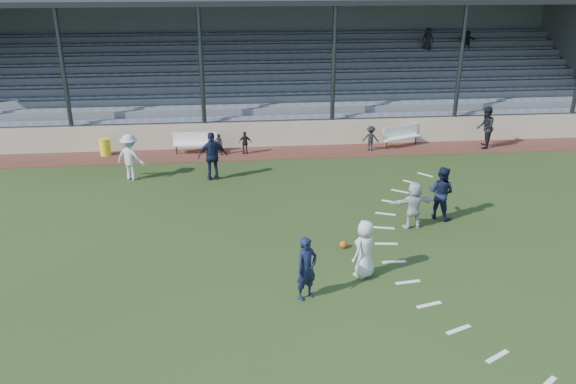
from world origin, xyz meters
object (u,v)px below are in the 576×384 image
(trash_bin, at_px, (105,147))
(bench_left, at_px, (195,141))
(player_navy_lead, at_px, (307,268))
(bench_right, at_px, (401,134))
(official, at_px, (485,127))
(football, at_px, (343,245))
(player_white_lead, at_px, (365,249))

(trash_bin, bearing_deg, bench_left, -1.49)
(bench_left, relative_size, trash_bin, 2.66)
(bench_left, bearing_deg, player_navy_lead, -71.74)
(bench_right, relative_size, trash_bin, 2.64)
(bench_right, height_order, official, official)
(official, bearing_deg, football, -18.27)
(bench_right, relative_size, official, 1.03)
(bench_left, height_order, official, official)
(bench_left, height_order, player_navy_lead, player_navy_lead)
(bench_left, xyz_separation_m, football, (4.98, -9.79, -0.47))
(bench_right, distance_m, player_white_lead, 12.43)
(bench_left, distance_m, official, 13.44)
(football, bearing_deg, official, 47.71)
(player_white_lead, xyz_separation_m, player_navy_lead, (-1.73, -0.95, 0.03))
(football, height_order, official, official)
(trash_bin, height_order, football, trash_bin)
(bench_left, bearing_deg, football, -60.56)
(trash_bin, relative_size, official, 0.39)
(player_white_lead, height_order, official, official)
(bench_right, relative_size, player_navy_lead, 1.17)
(bench_right, bearing_deg, football, -137.17)
(bench_right, bearing_deg, player_white_lead, -132.87)
(football, distance_m, official, 12.59)
(football, bearing_deg, bench_right, 64.88)
(bench_right, height_order, football, bench_right)
(bench_right, xyz_separation_m, official, (3.78, -0.66, 0.41))
(trash_bin, xyz_separation_m, official, (17.45, -0.60, 0.60))
(bench_left, height_order, football, bench_left)
(football, xyz_separation_m, player_navy_lead, (-1.47, -2.61, 0.74))
(trash_bin, relative_size, player_navy_lead, 0.44)
(bench_right, bearing_deg, player_navy_lead, -138.10)
(bench_left, distance_m, player_navy_lead, 12.89)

